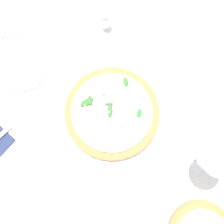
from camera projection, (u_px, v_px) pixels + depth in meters
ground_plane at (106, 118)px, 0.79m from camera, size 6.00×6.00×0.00m
pizza_arugula_main at (112, 113)px, 0.78m from camera, size 0.30×0.30×0.05m
wine_glass at (211, 159)px, 0.66m from camera, size 0.09×0.09×0.16m
side_plate_white at (18, 61)px, 0.82m from camera, size 0.21×0.21×0.02m
shaker_pepper at (105, 20)px, 0.83m from camera, size 0.03×0.03×0.07m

